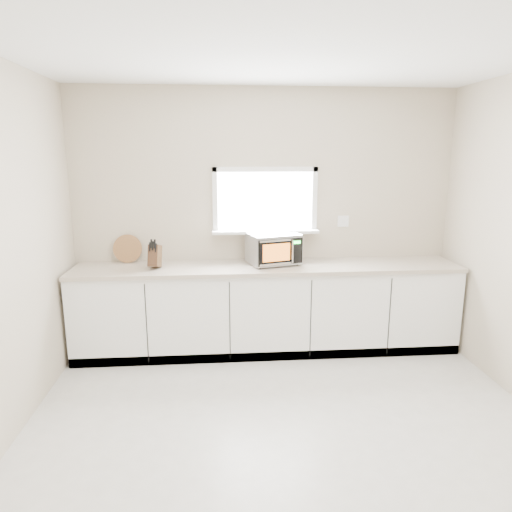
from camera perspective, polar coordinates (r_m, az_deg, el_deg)
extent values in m
plane|color=beige|center=(3.50, 4.60, -22.96)|extent=(4.00, 4.00, 0.00)
cube|color=beige|center=(4.87, 1.11, 4.61)|extent=(4.00, 0.02, 2.70)
cube|color=white|center=(4.83, 1.14, 6.94)|extent=(1.00, 0.02, 0.60)
cube|color=white|center=(4.81, 1.20, 3.07)|extent=(1.12, 0.16, 0.03)
cube|color=white|center=(4.80, 1.17, 10.78)|extent=(1.10, 0.04, 0.05)
cube|color=white|center=(4.86, 1.14, 3.11)|extent=(1.10, 0.04, 0.05)
cube|color=white|center=(4.79, -5.14, 6.84)|extent=(0.05, 0.04, 0.70)
cube|color=white|center=(4.90, 7.32, 6.92)|extent=(0.05, 0.04, 0.70)
cube|color=white|center=(5.02, 10.84, 4.29)|extent=(0.12, 0.01, 0.12)
cube|color=white|center=(4.80, 1.43, -6.72)|extent=(3.92, 0.60, 0.88)
cube|color=#B9AE99|center=(4.66, 1.47, -1.41)|extent=(3.92, 0.64, 0.04)
cylinder|color=black|center=(4.51, 0.47, -1.51)|extent=(0.02, 0.02, 0.01)
cylinder|color=black|center=(4.78, -0.83, -0.70)|extent=(0.02, 0.02, 0.01)
cylinder|color=black|center=(4.68, 5.19, -1.06)|extent=(0.02, 0.02, 0.01)
cylinder|color=black|center=(4.93, 3.68, -0.30)|extent=(0.02, 0.02, 0.01)
cube|color=#AAADB1|center=(4.69, 2.16, 0.96)|extent=(0.58, 0.50, 0.30)
cube|color=black|center=(4.51, 3.12, 0.50)|extent=(0.46, 0.14, 0.26)
cube|color=orange|center=(4.49, 2.58, 0.43)|extent=(0.28, 0.09, 0.18)
cylinder|color=silver|center=(4.54, 4.61, 0.55)|extent=(0.02, 0.02, 0.23)
cube|color=black|center=(4.58, 5.05, 0.64)|extent=(0.11, 0.04, 0.25)
cube|color=#19FF33|center=(4.56, 5.11, 1.72)|extent=(0.08, 0.03, 0.03)
cube|color=silver|center=(4.66, 2.18, 2.79)|extent=(0.58, 0.50, 0.01)
cube|color=#422C17|center=(4.62, -12.53, 0.01)|extent=(0.13, 0.22, 0.25)
cube|color=black|center=(4.56, -13.13, 1.13)|extent=(0.02, 0.04, 0.09)
cube|color=black|center=(4.55, -12.77, 1.25)|extent=(0.02, 0.04, 0.09)
cube|color=black|center=(4.54, -12.40, 1.00)|extent=(0.02, 0.04, 0.09)
cube|color=black|center=(4.55, -12.97, 1.50)|extent=(0.02, 0.04, 0.09)
cube|color=black|center=(4.54, -12.55, 1.49)|extent=(0.02, 0.04, 0.09)
cylinder|color=#8D5E36|center=(4.93, -15.77, 0.89)|extent=(0.29, 0.07, 0.29)
cylinder|color=#AAADB1|center=(4.75, 3.10, 0.10)|extent=(0.14, 0.14, 0.16)
cylinder|color=black|center=(4.73, 3.11, 1.27)|extent=(0.14, 0.14, 0.04)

